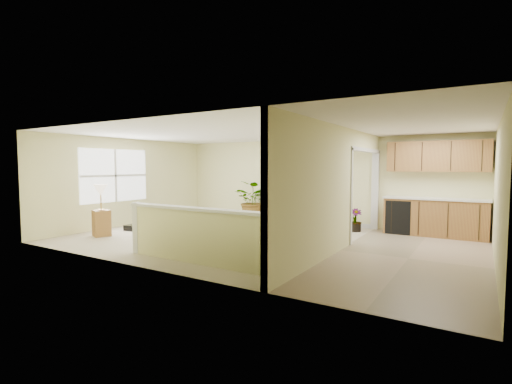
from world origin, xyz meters
The scene contains 20 objects.
floor centered at (0.00, 0.00, 0.00)m, with size 9.00×9.00×0.00m, color beige.
back_wall centered at (0.00, 3.00, 1.25)m, with size 9.00×0.04×2.50m, color beige.
front_wall centered at (0.00, -3.00, 1.25)m, with size 9.00×0.04×2.50m, color beige.
left_wall centered at (-4.50, 0.00, 1.25)m, with size 0.04×6.00×2.50m, color beige.
right_wall centered at (4.50, 0.00, 1.25)m, with size 0.04×6.00×2.50m, color beige.
ceiling centered at (0.00, 0.00, 2.50)m, with size 9.00×6.00×0.04m, color white.
kitchen_vinyl centered at (3.15, 0.00, 0.00)m, with size 2.70×6.00×0.01m, color gray.
interior_partition centered at (1.80, 0.25, 1.22)m, with size 0.18×5.99×2.50m.
pony_half_wall centered at (0.08, -2.30, 0.52)m, with size 3.42×0.22×1.00m.
left_window centered at (-4.49, -0.50, 1.45)m, with size 0.05×2.15×1.45m, color white.
wall_art_left centered at (-0.95, 2.97, 1.75)m, with size 0.48×0.04×0.58m.
wall_mirror centered at (0.30, 2.97, 1.80)m, with size 0.55×0.04×0.55m.
kitchen_cabinets centered at (3.19, 2.73, 0.87)m, with size 2.36×0.65×2.33m.
piano centered at (-3.22, 0.01, 0.55)m, with size 1.74×1.80×1.33m.
piano_bench centered at (-1.20, 0.00, 0.27)m, with size 0.41×0.81×0.54m, color black.
loveseat centered at (0.26, 2.70, 0.35)m, with size 1.82×1.29×0.92m.
accent_table centered at (-1.21, 2.65, 0.49)m, with size 0.53×0.53×0.77m.
palm_plant centered at (-1.87, 2.65, 0.61)m, with size 1.30×1.19×1.25m.
small_plant centered at (1.45, 2.34, 0.26)m, with size 0.44×0.44×0.60m.
lamp_stand centered at (-3.66, -1.55, 0.54)m, with size 0.48×0.48×1.27m.
Camera 1 is at (4.28, -7.24, 1.71)m, focal length 26.00 mm.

